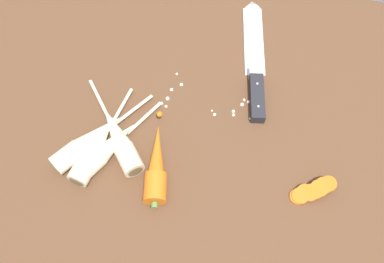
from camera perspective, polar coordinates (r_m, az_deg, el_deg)
name	(u,v)px	position (r cm, az deg, el deg)	size (l,w,h in cm)	color
ground_plane	(194,131)	(80.23, 0.33, 0.02)	(120.00, 90.00, 4.00)	brown
chefs_knife	(255,53)	(89.67, 9.16, 11.29)	(9.95, 34.71, 4.18)	silver
whole_carrot	(156,165)	(72.66, -5.25, -4.98)	(7.53, 19.03, 4.20)	orange
parsnip_front	(96,148)	(76.26, -13.93, -2.37)	(5.97, 22.96, 4.00)	beige
parsnip_mid_left	(88,141)	(77.28, -14.96, -1.41)	(14.83, 21.26, 4.00)	beige
parsnip_mid_right	(108,148)	(75.71, -12.24, -2.43)	(12.10, 19.97, 4.00)	beige
parsnip_back	(119,139)	(76.25, -10.65, -1.03)	(17.55, 19.56, 4.00)	beige
carrot_slice_stack	(312,191)	(74.76, 17.23, -8.32)	(7.94, 5.98, 3.46)	orange
mince_crumbs	(205,101)	(81.33, 1.89, 4.52)	(19.37, 9.24, 0.86)	silver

